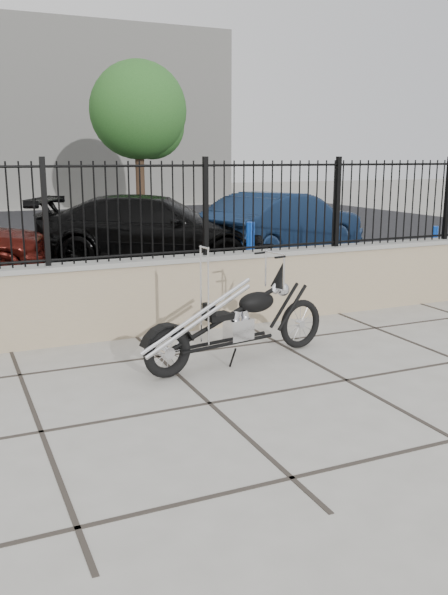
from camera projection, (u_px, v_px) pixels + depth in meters
ground_plane at (210, 404)px, 5.76m from camera, size 90.00×90.00×0.00m
parking_lot at (30, 241)px, 16.90m from camera, size 30.00×30.00×0.00m
retaining_wall at (132, 298)px, 7.88m from camera, size 14.00×0.36×0.96m
iron_fence at (130, 211)px, 7.64m from camera, size 14.00×0.08×1.20m
chopper_motorcycle at (235, 303)px, 6.76m from camera, size 2.27×0.79×1.34m
car_black at (155, 230)px, 13.06m from camera, size 5.32×4.03×1.44m
car_blue at (283, 224)px, 14.10m from camera, size 4.62×3.11×1.44m
bollard_b at (250, 256)px, 10.67m from camera, size 0.17×0.17×1.13m
bollard_c at (434, 250)px, 12.13m from camera, size 0.14×0.14×0.91m
tree_right at (138, 106)px, 21.29m from camera, size 3.29×3.29×5.56m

